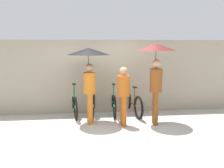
# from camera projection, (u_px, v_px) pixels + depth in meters

# --- Properties ---
(ground_plane) EXTENTS (30.00, 30.00, 0.00)m
(ground_plane) POSITION_uv_depth(u_px,v_px,m) (108.00, 132.00, 6.00)
(ground_plane) COLOR #B7B2A8
(back_wall) EXTENTS (10.16, 0.12, 2.21)m
(back_wall) POSITION_uv_depth(u_px,v_px,m) (102.00, 77.00, 7.60)
(back_wall) COLOR gray
(back_wall) RESTS_ON ground
(parked_bicycle_0) EXTENTS (0.44, 1.68, 1.05)m
(parked_bicycle_0) POSITION_uv_depth(u_px,v_px,m) (74.00, 103.00, 7.34)
(parked_bicycle_0) COLOR black
(parked_bicycle_0) RESTS_ON ground
(parked_bicycle_1) EXTENTS (0.44, 1.79, 1.03)m
(parked_bicycle_1) POSITION_uv_depth(u_px,v_px,m) (94.00, 102.00, 7.39)
(parked_bicycle_1) COLOR black
(parked_bicycle_1) RESTS_ON ground
(parked_bicycle_2) EXTENTS (0.44, 1.80, 1.03)m
(parked_bicycle_2) POSITION_uv_depth(u_px,v_px,m) (113.00, 102.00, 7.44)
(parked_bicycle_2) COLOR black
(parked_bicycle_2) RESTS_ON ground
(parked_bicycle_3) EXTENTS (0.44, 1.71, 1.07)m
(parked_bicycle_3) POSITION_uv_depth(u_px,v_px,m) (132.00, 103.00, 7.47)
(parked_bicycle_3) COLOR black
(parked_bicycle_3) RESTS_ON ground
(pedestrian_leading) EXTENTS (1.11, 1.11, 2.00)m
(pedestrian_leading) POSITION_uv_depth(u_px,v_px,m) (89.00, 63.00, 6.49)
(pedestrian_leading) COLOR #C66B1E
(pedestrian_leading) RESTS_ON ground
(pedestrian_center) EXTENTS (0.32, 0.32, 1.52)m
(pedestrian_center) POSITION_uv_depth(u_px,v_px,m) (123.00, 92.00, 6.34)
(pedestrian_center) COLOR #B25619
(pedestrian_center) RESTS_ON ground
(pedestrian_trailing) EXTENTS (1.05, 1.05, 2.11)m
(pedestrian_trailing) POSITION_uv_depth(u_px,v_px,m) (156.00, 60.00, 6.43)
(pedestrian_trailing) COLOR brown
(pedestrian_trailing) RESTS_ON ground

